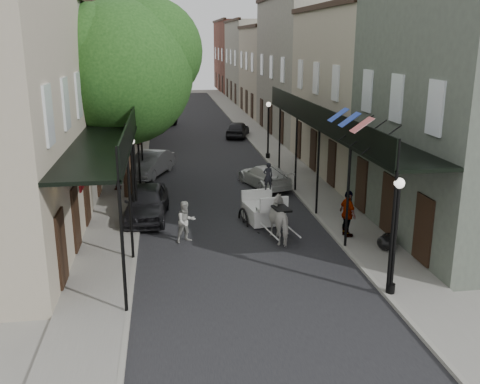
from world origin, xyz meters
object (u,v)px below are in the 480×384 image
object	(u,v)px
lamppost_right_far	(268,129)
pedestrian_sidewalk_right	(348,214)
car_right_far	(238,129)
car_left_far	(155,120)
lamppost_right_near	(395,235)
lamppost_left	(133,179)
tree_near	(130,67)
pedestrian_sidewalk_left	(117,173)
car_left_near	(147,202)
car_right_near	(264,176)
horse	(282,220)
carriage	(260,196)
car_left_mid	(150,164)
pedestrian_walking	(186,222)
tree_far	(140,67)

from	to	relation	value
lamppost_right_far	pedestrian_sidewalk_right	distance (m)	15.02
car_right_far	car_left_far	bearing A→B (deg)	-23.71
lamppost_right_near	lamppost_left	bearing A→B (deg)	135.71
tree_near	pedestrian_sidewalk_left	bearing A→B (deg)	129.39
pedestrian_sidewalk_right	car_left_near	world-z (taller)	pedestrian_sidewalk_right
lamppost_left	car_right_near	distance (m)	8.67
car_left_far	lamppost_right_far	bearing A→B (deg)	-39.24
horse	carriage	size ratio (longest dim) A/B	0.71
car_left_mid	car_right_near	distance (m)	7.05
pedestrian_walking	car_left_far	distance (m)	28.85
lamppost_right_near	pedestrian_walking	world-z (taller)	lamppost_right_near
lamppost_left	tree_far	bearing A→B (deg)	90.46
tree_near	car_left_mid	distance (m)	7.34
lamppost_right_near	lamppost_left	distance (m)	11.46
car_right_near	car_right_far	size ratio (longest dim) A/B	1.07
pedestrian_sidewalk_left	pedestrian_sidewalk_right	size ratio (longest dim) A/B	0.95
carriage	car_left_mid	xyz separation A→B (m)	(-4.98, 8.79, -0.39)
car_right_near	car_right_far	world-z (taller)	car_right_far
pedestrian_walking	car_right_near	bearing A→B (deg)	35.00
carriage	car_left_far	bearing A→B (deg)	91.29
car_left_far	pedestrian_sidewalk_right	bearing A→B (deg)	-51.91
car_left_mid	car_left_far	xyz separation A→B (m)	(0.14, 17.76, 0.04)
horse	pedestrian_walking	xyz separation A→B (m)	(-3.80, 0.35, -0.01)
tree_far	car_left_near	distance (m)	18.20
lamppost_right_near	pedestrian_walking	distance (m)	8.38
pedestrian_walking	pedestrian_sidewalk_left	world-z (taller)	pedestrian_sidewalk_left
car_left_far	tree_far	bearing A→B (deg)	-72.33
car_left_far	car_right_near	distance (m)	21.98
tree_near	car_left_far	xyz separation A→B (m)	(0.74, 22.25, -5.74)
carriage	pedestrian_walking	distance (m)	4.08
horse	carriage	xyz separation A→B (m)	(-0.42, 2.61, 0.25)
lamppost_right_near	car_right_far	world-z (taller)	lamppost_right_near
car_right_near	lamppost_right_near	bearing A→B (deg)	80.27
lamppost_left	horse	size ratio (longest dim) A/B	1.85
tree_near	horse	distance (m)	10.75
carriage	car_left_mid	bearing A→B (deg)	110.50
pedestrian_sidewalk_right	car_right_far	bearing A→B (deg)	-8.04
lamppost_right_far	lamppost_left	bearing A→B (deg)	-124.35
lamppost_left	pedestrian_sidewalk_right	bearing A→B (deg)	-19.34
lamppost_right_near	car_left_far	distance (m)	35.27
pedestrian_sidewalk_left	car_right_near	bearing A→B (deg)	149.99
tree_far	carriage	world-z (taller)	tree_far
pedestrian_walking	pedestrian_sidewalk_right	xyz separation A→B (m)	(6.41, -0.60, 0.23)
pedestrian_walking	car_left_far	size ratio (longest dim) A/B	0.31
carriage	pedestrian_sidewalk_left	size ratio (longest dim) A/B	1.57
lamppost_left	lamppost_right_far	bearing A→B (deg)	55.65
lamppost_right_near	car_right_near	distance (m)	13.47
pedestrian_sidewalk_left	lamppost_left	bearing A→B (deg)	72.96
lamppost_right_near	carriage	world-z (taller)	lamppost_right_near
tree_far	lamppost_right_near	xyz separation A→B (m)	(8.35, -26.18, -3.79)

